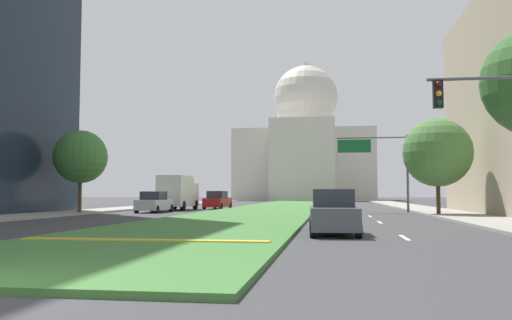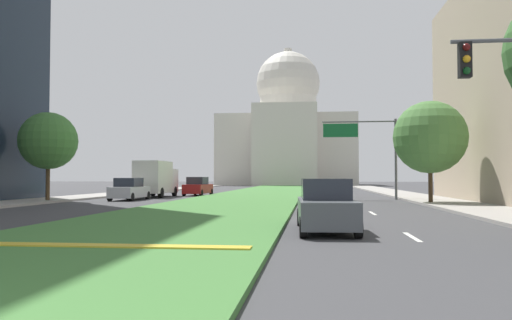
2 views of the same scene
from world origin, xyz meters
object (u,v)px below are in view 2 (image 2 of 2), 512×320
(street_tree_left_mid, at_px, (48,141))
(sedan_midblock, at_px, (129,190))
(overhead_guide_sign, at_px, (367,142))
(sedan_lead_stopped, at_px, (326,207))
(sedan_distant, at_px, (198,187))
(box_truck_delivery, at_px, (156,178))
(capitol_building, at_px, (288,136))
(street_tree_right_mid, at_px, (430,137))

(street_tree_left_mid, distance_m, sedan_midblock, 6.95)
(overhead_guide_sign, xyz_separation_m, sedan_lead_stopped, (-4.01, -24.22, -3.84))
(sedan_lead_stopped, xyz_separation_m, sedan_distant, (-11.50, 30.93, 0.02))
(sedan_lead_stopped, bearing_deg, box_truck_delivery, 118.19)
(capitol_building, height_order, street_tree_right_mid, capitol_building)
(sedan_midblock, bearing_deg, sedan_distant, 72.90)
(street_tree_right_mid, bearing_deg, sedan_distant, 144.27)
(capitol_building, distance_m, street_tree_left_mid, 80.51)
(street_tree_left_mid, bearing_deg, sedan_lead_stopped, -41.66)
(overhead_guide_sign, bearing_deg, capitol_building, 97.77)
(sedan_distant, bearing_deg, sedan_lead_stopped, -69.61)
(sedan_midblock, relative_size, sedan_distant, 0.96)
(street_tree_right_mid, distance_m, sedan_midblock, 22.54)
(overhead_guide_sign, relative_size, sedan_lead_stopped, 1.36)
(box_truck_delivery, bearing_deg, capitol_building, 82.94)
(overhead_guide_sign, distance_m, sedan_distant, 17.32)
(capitol_building, relative_size, box_truck_delivery, 4.87)
(sedan_lead_stopped, xyz_separation_m, box_truck_delivery, (-14.42, 26.91, 0.85))
(sedan_distant, bearing_deg, street_tree_right_mid, -35.73)
(sedan_distant, bearing_deg, overhead_guide_sign, -23.41)
(street_tree_right_mid, height_order, sedan_midblock, street_tree_right_mid)
(capitol_building, xyz_separation_m, sedan_distant, (-5.67, -65.39, -10.21))
(sedan_midblock, bearing_deg, overhead_guide_sign, 10.43)
(sedan_lead_stopped, distance_m, box_truck_delivery, 30.54)
(street_tree_right_mid, bearing_deg, sedan_midblock, 171.12)
(sedan_lead_stopped, relative_size, sedan_distant, 1.02)
(street_tree_right_mid, distance_m, sedan_lead_stopped, 19.20)
(capitol_building, relative_size, street_tree_right_mid, 4.53)
(sedan_lead_stopped, xyz_separation_m, sedan_midblock, (-14.62, 20.79, -0.01))
(sedan_midblock, bearing_deg, street_tree_left_mid, -143.25)
(capitol_building, bearing_deg, street_tree_left_mid, -99.72)
(capitol_building, height_order, sedan_midblock, capitol_building)
(overhead_guide_sign, distance_m, box_truck_delivery, 18.86)
(street_tree_left_mid, relative_size, sedan_lead_stopped, 1.36)
(overhead_guide_sign, height_order, street_tree_right_mid, street_tree_right_mid)
(box_truck_delivery, bearing_deg, sedan_lead_stopped, -61.81)
(sedan_lead_stopped, relative_size, box_truck_delivery, 0.75)
(capitol_building, relative_size, sedan_distant, 6.69)
(street_tree_right_mid, bearing_deg, box_truck_delivery, 156.33)
(overhead_guide_sign, distance_m, sedan_lead_stopped, 24.85)
(sedan_midblock, height_order, sedan_distant, sedan_distant)
(street_tree_right_mid, height_order, sedan_lead_stopped, street_tree_right_mid)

